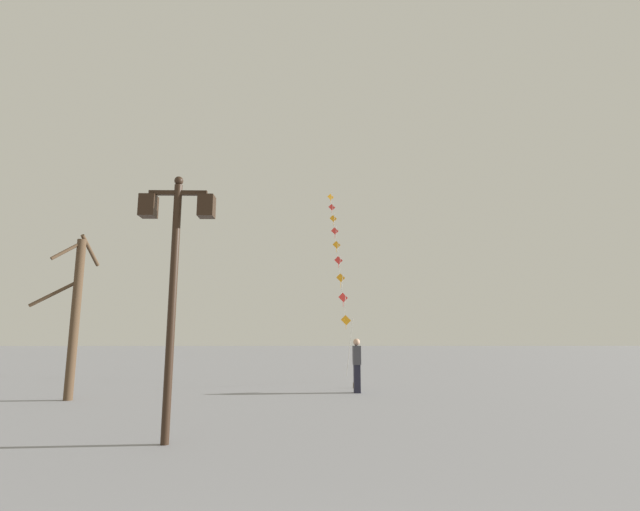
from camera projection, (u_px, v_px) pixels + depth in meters
ground_plane at (317, 379)px, 20.16m from camera, size 160.00×160.00×0.00m
twin_lantern_lamp_post at (175, 253)px, 8.30m from camera, size 1.32×0.28×4.64m
kite_train at (338, 255)px, 24.26m from camera, size 0.62×12.73×11.05m
kite_flyer at (357, 364)px, 15.16m from camera, size 0.25×0.61×1.71m
bare_tree at (75, 312)px, 13.64m from camera, size 1.44×1.55×4.80m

